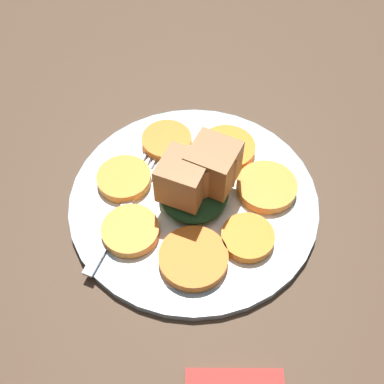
# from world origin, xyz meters

# --- Properties ---
(table_slab) EXTENTS (1.20, 1.20, 0.02)m
(table_slab) POSITION_xyz_m (0.00, 0.00, 0.01)
(table_slab) COLOR #4C3828
(table_slab) RESTS_ON ground
(plate) EXTENTS (0.28, 0.28, 0.01)m
(plate) POSITION_xyz_m (0.00, 0.00, 0.03)
(plate) COLOR #99B7D1
(plate) RESTS_ON table_slab
(carrot_slice_0) EXTENTS (0.06, 0.06, 0.01)m
(carrot_slice_0) POSITION_xyz_m (-0.02, -0.08, 0.04)
(carrot_slice_0) COLOR orange
(carrot_slice_0) RESTS_ON plate
(carrot_slice_1) EXTENTS (0.06, 0.06, 0.01)m
(carrot_slice_1) POSITION_xyz_m (0.05, -0.07, 0.04)
(carrot_slice_1) COLOR orange
(carrot_slice_1) RESTS_ON plate
(carrot_slice_2) EXTENTS (0.07, 0.07, 0.01)m
(carrot_slice_2) POSITION_xyz_m (0.08, 0.00, 0.04)
(carrot_slice_2) COLOR orange
(carrot_slice_2) RESTS_ON plate
(carrot_slice_3) EXTENTS (0.06, 0.06, 0.01)m
(carrot_slice_3) POSITION_xyz_m (0.06, 0.06, 0.04)
(carrot_slice_3) COLOR orange
(carrot_slice_3) RESTS_ON plate
(carrot_slice_4) EXTENTS (0.07, 0.07, 0.01)m
(carrot_slice_4) POSITION_xyz_m (-0.01, 0.08, 0.04)
(carrot_slice_4) COLOR orange
(carrot_slice_4) RESTS_ON plate
(carrot_slice_5) EXTENTS (0.07, 0.07, 0.01)m
(carrot_slice_5) POSITION_xyz_m (-0.07, 0.04, 0.04)
(carrot_slice_5) COLOR orange
(carrot_slice_5) RESTS_ON plate
(carrot_slice_6) EXTENTS (0.06, 0.06, 0.01)m
(carrot_slice_6) POSITION_xyz_m (-0.08, -0.03, 0.04)
(carrot_slice_6) COLOR orange
(carrot_slice_6) RESTS_ON plate
(center_pile) EXTENTS (0.09, 0.09, 0.07)m
(center_pile) POSITION_xyz_m (-0.00, 0.01, 0.06)
(center_pile) COLOR #1E4723
(center_pile) RESTS_ON plate
(fork) EXTENTS (0.19, 0.09, 0.00)m
(fork) POSITION_xyz_m (0.00, -0.07, 0.03)
(fork) COLOR #B2B2B7
(fork) RESTS_ON plate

